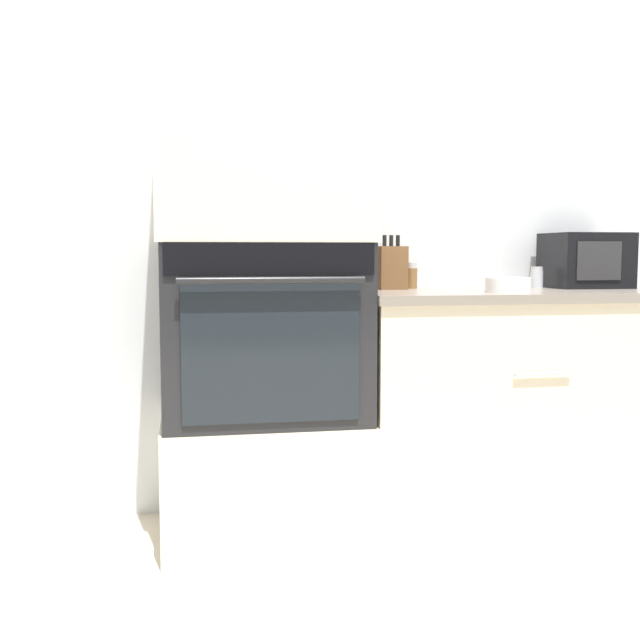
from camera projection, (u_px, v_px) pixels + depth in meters
The scene contains 11 objects.
ground_plane at pixel (380, 558), 2.64m from camera, with size 12.00×12.00×0.00m, color beige.
wall_back at pixel (344, 211), 3.15m from camera, with size 8.00×0.05×2.50m.
oven_cabinet_base at pixel (264, 475), 2.85m from camera, with size 0.76×0.60×0.46m.
wall_oven at pixel (263, 330), 2.80m from camera, with size 0.73×0.64×0.65m.
oven_cabinet_upper at pixel (262, 152), 2.74m from camera, with size 0.76×0.60×0.66m.
counter_unit at pixel (506, 405), 3.00m from camera, with size 1.22×0.63×0.93m.
microwave at pixel (585, 260), 3.14m from camera, with size 0.31×0.28×0.23m.
knife_block at pixel (391, 267), 3.02m from camera, with size 0.11×0.12×0.22m.
bowl at pixel (508, 285), 2.78m from camera, with size 0.17×0.17×0.06m.
condiment_jar_near at pixel (412, 276), 3.08m from camera, with size 0.05×0.05×0.11m.
condiment_jar_mid at pixel (537, 278), 3.11m from camera, with size 0.05×0.05×0.09m.
Camera 1 is at (-0.65, -2.48, 1.08)m, focal length 42.00 mm.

